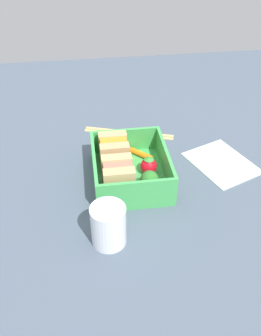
# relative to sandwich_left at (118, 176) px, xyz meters

# --- Properties ---
(ground_plane) EXTENTS (1.20, 1.20, 0.02)m
(ground_plane) POSITION_rel_sandwich_left_xyz_m (0.04, -0.03, -0.05)
(ground_plane) COLOR #495666
(bento_tray) EXTENTS (0.17, 0.14, 0.01)m
(bento_tray) POSITION_rel_sandwich_left_xyz_m (0.04, -0.03, -0.03)
(bento_tray) COLOR green
(bento_tray) RESTS_ON ground_plane
(bento_rim) EXTENTS (0.17, 0.14, 0.05)m
(bento_rim) POSITION_rel_sandwich_left_xyz_m (0.04, -0.03, -0.00)
(bento_rim) COLOR green
(bento_rim) RESTS_ON bento_tray
(sandwich_left) EXTENTS (0.06, 0.05, 0.06)m
(sandwich_left) POSITION_rel_sandwich_left_xyz_m (0.00, 0.00, 0.00)
(sandwich_left) COLOR tan
(sandwich_left) RESTS_ON bento_tray
(sandwich_center_left) EXTENTS (0.06, 0.05, 0.06)m
(sandwich_center_left) POSITION_rel_sandwich_left_xyz_m (0.07, 0.00, 0.00)
(sandwich_center_left) COLOR tan
(sandwich_center_left) RESTS_ON bento_tray
(broccoli_floret) EXTENTS (0.03, 0.03, 0.04)m
(broccoli_floret) POSITION_rel_sandwich_left_xyz_m (-0.01, -0.05, -0.00)
(broccoli_floret) COLOR #84CB5E
(broccoli_floret) RESTS_ON bento_tray
(strawberry_far_left) EXTENTS (0.03, 0.03, 0.04)m
(strawberry_far_left) POSITION_rel_sandwich_left_xyz_m (0.04, -0.06, -0.01)
(strawberry_far_left) COLOR red
(strawberry_far_left) RESTS_ON bento_tray
(carrot_stick_far_left) EXTENTS (0.05, 0.05, 0.01)m
(carrot_stick_far_left) POSITION_rel_sandwich_left_xyz_m (0.09, -0.06, -0.02)
(carrot_stick_far_left) COLOR orange
(carrot_stick_far_left) RESTS_ON bento_tray
(chopstick_pair) EXTENTS (0.08, 0.20, 0.01)m
(chopstick_pair) POSITION_rel_sandwich_left_xyz_m (0.20, -0.04, -0.04)
(chopstick_pair) COLOR tan
(chopstick_pair) RESTS_ON ground_plane
(drinking_glass) EXTENTS (0.06, 0.06, 0.07)m
(drinking_glass) POSITION_rel_sandwich_left_xyz_m (-0.11, 0.03, -0.00)
(drinking_glass) COLOR white
(drinking_glass) RESTS_ON ground_plane
(folded_napkin) EXTENTS (0.16, 0.15, 0.00)m
(folded_napkin) POSITION_rel_sandwich_left_xyz_m (0.06, -0.22, -0.04)
(folded_napkin) COLOR silver
(folded_napkin) RESTS_ON ground_plane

